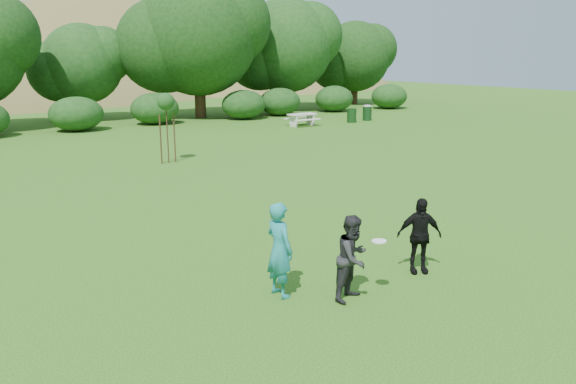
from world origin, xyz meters
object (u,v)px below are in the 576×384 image
player_teal (279,250)px  sapling (166,104)px  player_grey (353,258)px  trash_can_lidded (367,112)px  picnic_table (302,118)px  trash_can_near (352,116)px  player_black (419,235)px

player_teal → sapling: size_ratio=0.63×
player_grey → trash_can_lidded: 28.49m
player_teal → sapling: bearing=-17.7°
sapling → picnic_table: size_ratio=1.58×
trash_can_near → trash_can_lidded: bearing=9.0°
trash_can_lidded → player_black: bearing=-130.5°
player_black → sapling: sapling is taller
player_grey → trash_can_near: size_ratio=1.76×
player_teal → picnic_table: bearing=-40.1°
player_grey → player_black: player_grey is taller
player_teal → player_grey: 1.34m
sapling → trash_can_lidded: (16.99, 6.50, -1.88)m
player_black → trash_can_near: size_ratio=1.74×
player_black → picnic_table: size_ratio=0.87×
trash_can_near → picnic_table: trash_can_near is taller
player_black → picnic_table: player_black is taller
player_black → picnic_table: 24.03m
sapling → trash_can_lidded: sapling is taller
trash_can_near → player_grey: bearing=-131.2°
player_grey → picnic_table: bearing=37.7°
player_grey → picnic_table: size_ratio=0.88×
sapling → player_teal: bearing=-104.9°
trash_can_near → picnic_table: bearing=174.2°
player_black → sapling: (0.58, 14.04, 1.64)m
player_black → trash_can_lidded: player_black is taller
player_grey → picnic_table: 25.25m
trash_can_near → player_black: bearing=-128.2°
trash_can_lidded → player_teal: bearing=-135.9°
trash_can_near → trash_can_lidded: (1.59, 0.25, 0.09)m
trash_can_near → trash_can_lidded: size_ratio=0.86×
player_grey → sapling: (2.54, 14.25, 1.63)m
player_grey → sapling: sapling is taller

